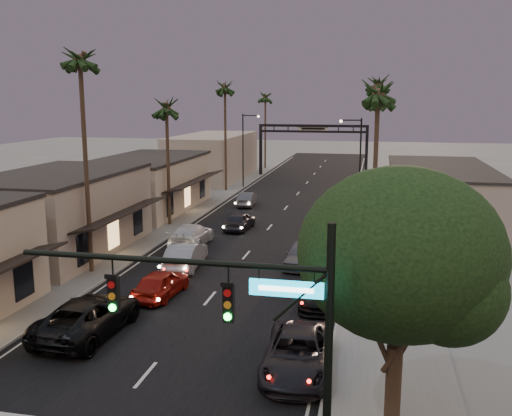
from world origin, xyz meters
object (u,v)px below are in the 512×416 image
at_px(oncoming_red, 161,283).
at_px(palm_ra, 378,86).
at_px(traffic_signal, 255,322).
at_px(palm_rc, 377,101).
at_px(palm_lb, 79,53).
at_px(palm_far, 265,94).
at_px(palm_rb, 378,80).
at_px(curbside_black, 319,292).
at_px(arch, 313,137).
at_px(oncoming_silver, 186,255).
at_px(oncoming_pickup, 88,316).
at_px(palm_lc, 166,102).
at_px(palm_ld, 225,84).
at_px(streetlight_right, 357,157).
at_px(curbside_near, 298,353).
at_px(corner_tree, 402,261).
at_px(streetlight_left, 245,144).

bearing_deg(oncoming_red, palm_ra, -150.23).
relative_size(traffic_signal, palm_rc, 0.70).
xyz_separation_m(palm_lb, palm_far, (0.30, 56.00, -1.94)).
height_order(palm_rb, curbside_black, palm_rb).
bearing_deg(curbside_black, arch, 93.52).
distance_m(traffic_signal, oncoming_silver, 22.48).
bearing_deg(oncoming_pickup, oncoming_red, -101.77).
xyz_separation_m(arch, oncoming_silver, (-3.15, -45.77, -4.69)).
height_order(palm_lc, palm_ra, palm_ra).
xyz_separation_m(oncoming_pickup, oncoming_silver, (0.98, 11.00, -0.04)).
distance_m(palm_rc, palm_far, 21.97).
xyz_separation_m(arch, palm_rb, (8.60, -26.00, 6.88)).
height_order(palm_far, oncoming_pickup, palm_far).
height_order(palm_lc, palm_ld, palm_ld).
relative_size(palm_ld, oncoming_pickup, 2.23).
height_order(palm_far, curbside_black, palm_far).
distance_m(streetlight_right, curbside_near, 33.83).
height_order(streetlight_right, palm_rc, palm_rc).
xyz_separation_m(palm_lb, oncoming_red, (5.89, -3.27, -12.62)).
distance_m(traffic_signal, oncoming_pickup, 14.11).
relative_size(traffic_signal, corner_tree, 0.97).
bearing_deg(palm_rc, oncoming_red, -104.03).
distance_m(palm_ra, oncoming_silver, 15.83).
relative_size(corner_tree, streetlight_left, 0.98).
distance_m(palm_lc, palm_ld, 19.10).
bearing_deg(streetlight_left, oncoming_silver, -83.63).
height_order(palm_far, oncoming_silver, palm_far).
bearing_deg(streetlight_right, arch, 105.47).
relative_size(palm_rc, oncoming_red, 2.71).
bearing_deg(palm_rb, palm_ld, 147.40).
bearing_deg(palm_ra, traffic_signal, -98.28).
bearing_deg(palm_lb, oncoming_red, -29.05).
bearing_deg(palm_far, curbside_near, -77.99).
xyz_separation_m(palm_lb, curbside_black, (14.51, -2.70, -12.69)).
relative_size(arch, curbside_black, 3.19).
height_order(corner_tree, palm_far, palm_far).
bearing_deg(arch, oncoming_red, -93.03).
relative_size(streetlight_left, palm_lb, 0.59).
distance_m(palm_ld, curbside_near, 47.30).
bearing_deg(streetlight_right, curbside_black, -92.24).
bearing_deg(oncoming_pickup, streetlight_right, -106.54).
bearing_deg(palm_far, curbside_black, -76.39).
distance_m(palm_lb, palm_rb, 27.94).
bearing_deg(palm_rc, palm_ld, -152.38).
bearing_deg(palm_lc, palm_ld, 90.00).
xyz_separation_m(traffic_signal, palm_ld, (-14.29, 51.00, 7.33)).
xyz_separation_m(oncoming_pickup, curbside_black, (10.04, 6.07, -0.19)).
bearing_deg(traffic_signal, palm_ra, 81.72).
xyz_separation_m(palm_rb, curbside_black, (-2.69, -24.70, -11.72)).
bearing_deg(palm_lb, palm_rb, 51.98).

